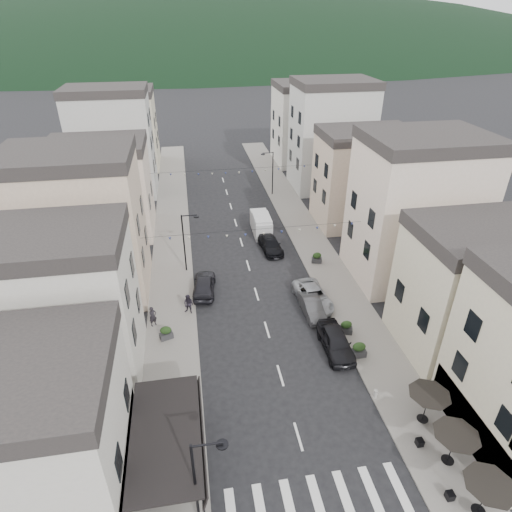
{
  "coord_description": "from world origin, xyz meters",
  "views": [
    {
      "loc": [
        -5.29,
        -10.08,
        22.23
      ],
      "look_at": [
        0.08,
        21.79,
        3.5
      ],
      "focal_mm": 30.0,
      "sensor_mm": 36.0,
      "label": 1
    }
  ],
  "objects_px": {
    "pedestrian_b": "(189,304)",
    "parked_car_a": "(336,342)",
    "parked_car_e": "(204,285)",
    "delivery_van": "(261,224)",
    "parked_car_c": "(313,296)",
    "pedestrian_a": "(153,316)",
    "parked_car_d": "(270,244)",
    "parked_car_b": "(312,307)"
  },
  "relations": [
    {
      "from": "parked_car_c",
      "to": "parked_car_e",
      "type": "distance_m",
      "value": 9.73
    },
    {
      "from": "parked_car_b",
      "to": "parked_car_d",
      "type": "bearing_deg",
      "value": 95.12
    },
    {
      "from": "parked_car_e",
      "to": "delivery_van",
      "type": "bearing_deg",
      "value": -116.26
    },
    {
      "from": "pedestrian_b",
      "to": "pedestrian_a",
      "type": "bearing_deg",
      "value": -128.68
    },
    {
      "from": "parked_car_d",
      "to": "parked_car_e",
      "type": "xyz_separation_m",
      "value": [
        -7.38,
        -6.62,
        0.12
      ]
    },
    {
      "from": "parked_car_a",
      "to": "parked_car_d",
      "type": "xyz_separation_m",
      "value": [
        -1.8,
        15.87,
        -0.14
      ]
    },
    {
      "from": "parked_car_d",
      "to": "parked_car_a",
      "type": "bearing_deg",
      "value": -88.57
    },
    {
      "from": "pedestrian_a",
      "to": "parked_car_c",
      "type": "bearing_deg",
      "value": -25.99
    },
    {
      "from": "parked_car_e",
      "to": "delivery_van",
      "type": "height_order",
      "value": "delivery_van"
    },
    {
      "from": "parked_car_a",
      "to": "parked_car_c",
      "type": "xyz_separation_m",
      "value": [
        0.0,
        6.05,
        -0.11
      ]
    },
    {
      "from": "parked_car_b",
      "to": "parked_car_c",
      "type": "height_order",
      "value": "parked_car_c"
    },
    {
      "from": "parked_car_e",
      "to": "pedestrian_a",
      "type": "bearing_deg",
      "value": 51.1
    },
    {
      "from": "parked_car_c",
      "to": "parked_car_e",
      "type": "bearing_deg",
      "value": 155.02
    },
    {
      "from": "delivery_van",
      "to": "pedestrian_a",
      "type": "xyz_separation_m",
      "value": [
        -11.46,
        -15.03,
        -0.11
      ]
    },
    {
      "from": "delivery_van",
      "to": "parked_car_c",
      "type": "bearing_deg",
      "value": -80.97
    },
    {
      "from": "parked_car_e",
      "to": "pedestrian_a",
      "type": "distance_m",
      "value": 6.01
    },
    {
      "from": "parked_car_d",
      "to": "parked_car_c",
      "type": "bearing_deg",
      "value": -84.66
    },
    {
      "from": "parked_car_b",
      "to": "pedestrian_a",
      "type": "bearing_deg",
      "value": 176.45
    },
    {
      "from": "parked_car_a",
      "to": "pedestrian_a",
      "type": "xyz_separation_m",
      "value": [
        -13.51,
        5.08,
        0.18
      ]
    },
    {
      "from": "parked_car_e",
      "to": "delivery_van",
      "type": "relative_size",
      "value": 0.99
    },
    {
      "from": "parked_car_c",
      "to": "pedestrian_a",
      "type": "height_order",
      "value": "pedestrian_a"
    },
    {
      "from": "parked_car_d",
      "to": "pedestrian_b",
      "type": "distance_m",
      "value": 13.07
    },
    {
      "from": "parked_car_d",
      "to": "pedestrian_a",
      "type": "bearing_deg",
      "value": -142.37
    },
    {
      "from": "parked_car_d",
      "to": "delivery_van",
      "type": "height_order",
      "value": "delivery_van"
    },
    {
      "from": "parked_car_d",
      "to": "pedestrian_a",
      "type": "relative_size",
      "value": 2.68
    },
    {
      "from": "parked_car_c",
      "to": "parked_car_b",
      "type": "bearing_deg",
      "value": -114.75
    },
    {
      "from": "pedestrian_a",
      "to": "pedestrian_b",
      "type": "height_order",
      "value": "pedestrian_b"
    },
    {
      "from": "parked_car_c",
      "to": "parked_car_a",
      "type": "bearing_deg",
      "value": -95.73
    },
    {
      "from": "parked_car_b",
      "to": "pedestrian_a",
      "type": "xyz_separation_m",
      "value": [
        -13.01,
        0.47,
        0.32
      ]
    },
    {
      "from": "delivery_van",
      "to": "pedestrian_a",
      "type": "height_order",
      "value": "delivery_van"
    },
    {
      "from": "parked_car_a",
      "to": "pedestrian_a",
      "type": "relative_size",
      "value": 2.74
    },
    {
      "from": "pedestrian_b",
      "to": "parked_car_a",
      "type": "bearing_deg",
      "value": -1.55
    },
    {
      "from": "parked_car_e",
      "to": "pedestrian_b",
      "type": "bearing_deg",
      "value": 71.06
    },
    {
      "from": "parked_car_a",
      "to": "parked_car_b",
      "type": "xyz_separation_m",
      "value": [
        -0.49,
        4.61,
        -0.14
      ]
    },
    {
      "from": "delivery_van",
      "to": "pedestrian_b",
      "type": "bearing_deg",
      "value": -121.08
    },
    {
      "from": "parked_car_a",
      "to": "parked_car_c",
      "type": "relative_size",
      "value": 0.94
    },
    {
      "from": "parked_car_c",
      "to": "pedestrian_a",
      "type": "xyz_separation_m",
      "value": [
        -13.51,
        -0.97,
        0.29
      ]
    },
    {
      "from": "parked_car_c",
      "to": "parked_car_e",
      "type": "relative_size",
      "value": 1.08
    },
    {
      "from": "parked_car_c",
      "to": "parked_car_d",
      "type": "relative_size",
      "value": 1.09
    },
    {
      "from": "parked_car_a",
      "to": "parked_car_d",
      "type": "height_order",
      "value": "parked_car_a"
    },
    {
      "from": "parked_car_e",
      "to": "delivery_van",
      "type": "distance_m",
      "value": 13.0
    },
    {
      "from": "parked_car_c",
      "to": "pedestrian_b",
      "type": "relative_size",
      "value": 2.91
    }
  ]
}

